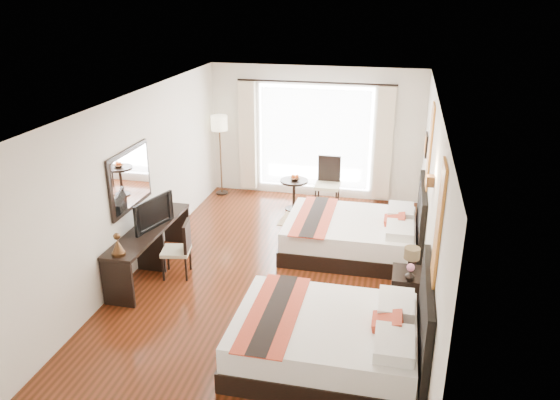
% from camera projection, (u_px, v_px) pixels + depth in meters
% --- Properties ---
extents(floor, '(4.50, 7.50, 0.01)m').
position_uv_depth(floor, '(275.00, 277.00, 8.64)').
color(floor, '#37190A').
rests_on(floor, ground).
extents(ceiling, '(4.50, 7.50, 0.02)m').
position_uv_depth(ceiling, '(274.00, 102.00, 7.62)').
color(ceiling, white).
rests_on(ceiling, wall_headboard).
extents(wall_headboard, '(0.01, 7.50, 2.80)m').
position_uv_depth(wall_headboard, '(430.00, 207.00, 7.67)').
color(wall_headboard, silver).
rests_on(wall_headboard, floor).
extents(wall_desk, '(0.01, 7.50, 2.80)m').
position_uv_depth(wall_desk, '(136.00, 183.00, 8.59)').
color(wall_desk, silver).
rests_on(wall_desk, floor).
extents(wall_window, '(4.50, 0.01, 2.80)m').
position_uv_depth(wall_window, '(315.00, 133.00, 11.53)').
color(wall_window, silver).
rests_on(wall_window, floor).
extents(wall_entry, '(4.50, 0.01, 2.80)m').
position_uv_depth(wall_entry, '(176.00, 344.00, 4.73)').
color(wall_entry, silver).
rests_on(wall_entry, floor).
extents(window_glass, '(2.40, 0.02, 2.20)m').
position_uv_depth(window_glass, '(315.00, 138.00, 11.55)').
color(window_glass, white).
rests_on(window_glass, wall_window).
extents(sheer_curtain, '(2.30, 0.02, 2.10)m').
position_uv_depth(sheer_curtain, '(314.00, 139.00, 11.50)').
color(sheer_curtain, white).
rests_on(sheer_curtain, wall_window).
extents(drape_left, '(0.35, 0.14, 2.35)m').
position_uv_depth(drape_left, '(248.00, 136.00, 11.77)').
color(drape_left, beige).
rests_on(drape_left, floor).
extents(drape_right, '(0.35, 0.14, 2.35)m').
position_uv_depth(drape_right, '(384.00, 144.00, 11.17)').
color(drape_right, beige).
rests_on(drape_right, floor).
extents(art_panel_near, '(0.03, 0.50, 1.35)m').
position_uv_depth(art_panel_near, '(439.00, 224.00, 5.77)').
color(art_panel_near, '#8F4314').
rests_on(art_panel_near, wall_headboard).
extents(art_panel_far, '(0.03, 0.50, 1.35)m').
position_uv_depth(art_panel_far, '(430.00, 147.00, 8.53)').
color(art_panel_far, '#8F4314').
rests_on(art_panel_far, wall_headboard).
extents(wall_sconce, '(0.10, 0.14, 0.14)m').
position_uv_depth(wall_sconce, '(430.00, 181.00, 7.14)').
color(wall_sconce, '#482E19').
rests_on(wall_sconce, wall_headboard).
extents(mirror_frame, '(0.04, 1.25, 0.95)m').
position_uv_depth(mirror_frame, '(130.00, 179.00, 8.33)').
color(mirror_frame, black).
rests_on(mirror_frame, wall_desk).
extents(mirror_glass, '(0.01, 1.12, 0.82)m').
position_uv_depth(mirror_glass, '(131.00, 179.00, 8.32)').
color(mirror_glass, white).
rests_on(mirror_glass, mirror_frame).
extents(bed_near, '(2.29, 1.79, 1.29)m').
position_uv_depth(bed_near, '(333.00, 338.00, 6.58)').
color(bed_near, black).
rests_on(bed_near, floor).
extents(bed_far, '(2.29, 1.79, 1.29)m').
position_uv_depth(bed_far, '(356.00, 234.00, 9.34)').
color(bed_far, black).
rests_on(bed_far, floor).
extents(nightstand, '(0.45, 0.55, 0.53)m').
position_uv_depth(nightstand, '(407.00, 289.00, 7.78)').
color(nightstand, black).
rests_on(nightstand, floor).
extents(table_lamp, '(0.22, 0.22, 0.35)m').
position_uv_depth(table_lamp, '(412.00, 255.00, 7.73)').
color(table_lamp, black).
rests_on(table_lamp, nightstand).
extents(vase, '(0.17, 0.17, 0.14)m').
position_uv_depth(vase, '(410.00, 277.00, 7.48)').
color(vase, black).
rests_on(vase, nightstand).
extents(console_desk, '(0.50, 2.20, 0.76)m').
position_uv_depth(console_desk, '(150.00, 249.00, 8.71)').
color(console_desk, black).
rests_on(console_desk, floor).
extents(television, '(0.35, 0.86, 0.49)m').
position_uv_depth(television, '(150.00, 212.00, 8.53)').
color(television, black).
rests_on(television, console_desk).
extents(bronze_figurine, '(0.24, 0.24, 0.29)m').
position_uv_depth(bronze_figurine, '(118.00, 245.00, 7.65)').
color(bronze_figurine, '#482E19').
rests_on(bronze_figurine, console_desk).
extents(desk_chair, '(0.50, 0.50, 0.92)m').
position_uv_depth(desk_chair, '(178.00, 259.00, 8.60)').
color(desk_chair, beige).
rests_on(desk_chair, floor).
extents(floor_lamp, '(0.35, 0.35, 1.75)m').
position_uv_depth(floor_lamp, '(219.00, 128.00, 11.58)').
color(floor_lamp, black).
rests_on(floor_lamp, floor).
extents(side_table, '(0.56, 0.56, 0.65)m').
position_uv_depth(side_table, '(294.00, 195.00, 11.13)').
color(side_table, black).
rests_on(side_table, floor).
extents(fruit_bowl, '(0.25, 0.25, 0.05)m').
position_uv_depth(fruit_bowl, '(295.00, 179.00, 11.00)').
color(fruit_bowl, '#4B381A').
rests_on(fruit_bowl, side_table).
extents(window_chair, '(0.50, 0.50, 1.07)m').
position_uv_depth(window_chair, '(327.00, 193.00, 11.22)').
color(window_chair, beige).
rests_on(window_chair, floor).
extents(jute_rug, '(1.15, 0.82, 0.01)m').
position_uv_depth(jute_rug, '(309.00, 221.00, 10.69)').
color(jute_rug, tan).
rests_on(jute_rug, floor).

